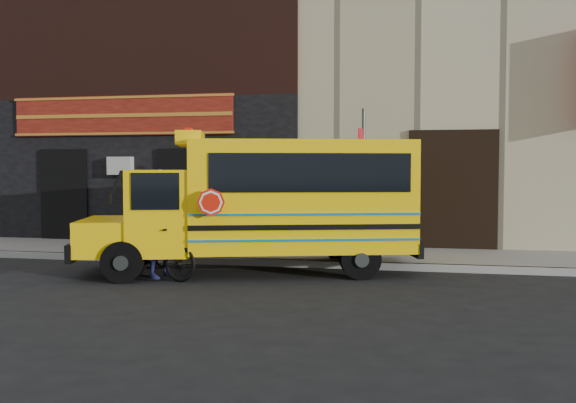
# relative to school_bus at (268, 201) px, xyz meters

# --- Properties ---
(ground) EXTENTS (120.00, 120.00, 0.00)m
(ground) POSITION_rel_school_bus_xyz_m (-0.11, -1.69, -1.51)
(ground) COLOR black
(ground) RESTS_ON ground
(curb) EXTENTS (40.00, 0.20, 0.15)m
(curb) POSITION_rel_school_bus_xyz_m (-0.11, 0.91, -1.43)
(curb) COLOR #999994
(curb) RESTS_ON ground
(sidewalk) EXTENTS (40.00, 3.00, 0.15)m
(sidewalk) POSITION_rel_school_bus_xyz_m (-0.11, 2.41, -1.43)
(sidewalk) COLOR slate
(sidewalk) RESTS_ON ground
(building) EXTENTS (20.00, 10.70, 12.00)m
(building) POSITION_rel_school_bus_xyz_m (-0.15, 8.76, 4.62)
(building) COLOR tan
(building) RESTS_ON sidewalk
(school_bus) EXTENTS (7.22, 4.03, 2.92)m
(school_bus) POSITION_rel_school_bus_xyz_m (0.00, 0.00, 0.00)
(school_bus) COLOR black
(school_bus) RESTS_ON ground
(sign_pole) EXTENTS (0.13, 0.29, 3.47)m
(sign_pole) POSITION_rel_school_bus_xyz_m (1.89, 0.93, 0.39)
(sign_pole) COLOR #383F3A
(sign_pole) RESTS_ON ground
(bicycle) EXTENTS (1.90, 0.89, 1.10)m
(bicycle) POSITION_rel_school_bus_xyz_m (-1.94, -1.32, -0.96)
(bicycle) COLOR black
(bicycle) RESTS_ON ground
(cyclist) EXTENTS (0.66, 0.83, 2.00)m
(cyclist) POSITION_rel_school_bus_xyz_m (-1.83, -1.29, -0.51)
(cyclist) COLOR #111334
(cyclist) RESTS_ON ground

